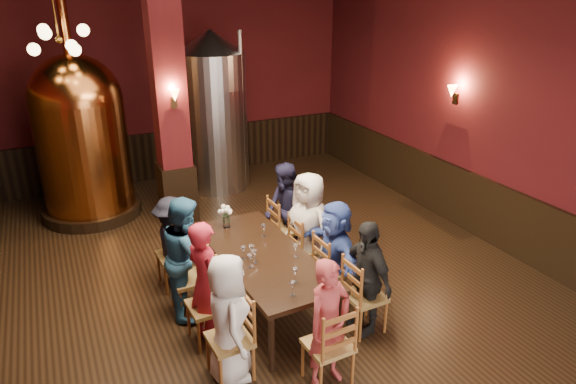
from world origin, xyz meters
name	(u,v)px	position (x,y,z in m)	size (l,w,h in m)	color
room	(250,130)	(0.00, 0.00, 2.25)	(10.00, 10.02, 4.50)	black
wainscot_right	(481,207)	(3.96, 0.00, 0.50)	(0.08, 9.90, 1.00)	black
wainscot_back	(166,155)	(0.00, 4.96, 0.50)	(7.90, 0.08, 1.00)	black
column	(169,91)	(-0.30, 2.80, 2.25)	(0.58, 0.58, 4.50)	#4B1013
pendant_cluster	(59,40)	(-1.80, 2.90, 3.10)	(0.90, 0.90, 1.70)	#A57226
sconce_wall	(456,94)	(3.90, 0.80, 2.20)	(0.20, 0.20, 0.36)	black
sconce_column	(173,97)	(-0.30, 2.50, 2.20)	(0.20, 0.20, 0.36)	black
dining_table	(262,258)	(0.00, -0.30, 0.69)	(1.10, 2.44, 0.75)	black
chair_0	(230,339)	(-0.81, -1.34, 0.46)	(0.46, 0.46, 0.92)	brown
person_0	(228,319)	(-0.81, -1.34, 0.71)	(0.69, 0.45, 1.42)	white
chair_1	(207,306)	(-0.84, -0.67, 0.46)	(0.46, 0.46, 0.92)	brown
person_1	(206,283)	(-0.84, -0.67, 0.76)	(0.55, 0.36, 1.51)	#B31E31
chair_2	(189,278)	(-0.87, -0.01, 0.46)	(0.46, 0.46, 0.92)	brown
person_2	(188,256)	(-0.87, -0.01, 0.77)	(0.75, 0.37, 1.54)	#275D83
chair_3	(174,255)	(-0.89, 0.66, 0.46)	(0.46, 0.46, 0.92)	brown
person_3	(173,243)	(-0.89, 0.66, 0.64)	(0.83, 0.48, 1.29)	black
chair_4	(365,295)	(0.89, -1.27, 0.46)	(0.46, 0.46, 0.92)	brown
person_4	(366,277)	(0.89, -1.27, 0.71)	(0.83, 0.35, 1.42)	black
chair_5	(334,269)	(0.86, -0.60, 0.46)	(0.46, 0.46, 0.92)	brown
person_5	(334,253)	(0.86, -0.60, 0.70)	(1.30, 0.41, 1.40)	#3853AA
chair_6	(308,248)	(0.83, 0.06, 0.46)	(0.46, 0.46, 0.92)	brown
person_6	(308,227)	(0.83, 0.06, 0.78)	(0.76, 0.49, 1.55)	silver
chair_7	(286,229)	(0.80, 0.73, 0.46)	(0.46, 0.46, 0.92)	brown
person_7	(286,212)	(0.80, 0.73, 0.74)	(0.72, 0.35, 1.47)	#1C1B36
chair_8	(328,345)	(0.06, -1.85, 0.46)	(0.46, 0.46, 0.92)	brown
person_8	(329,324)	(0.06, -1.85, 0.71)	(0.52, 0.34, 1.42)	#AD393C
copper_kettle	(82,136)	(-1.66, 3.63, 1.46)	(1.83, 1.83, 3.99)	black
steel_vessel	(214,112)	(0.81, 3.99, 1.54)	(1.55, 1.55, 3.09)	#B2B2B7
rose_vase	(226,213)	(-0.16, 0.60, 0.96)	(0.19, 0.19, 0.33)	white
wine_glass_0	(295,275)	(0.07, -1.07, 0.83)	(0.07, 0.07, 0.17)	white
wine_glass_1	(293,289)	(-0.07, -1.30, 0.83)	(0.07, 0.07, 0.17)	white
wine_glass_2	(264,230)	(0.20, 0.12, 0.83)	(0.07, 0.07, 0.17)	white
wine_glass_3	(250,261)	(-0.26, -0.55, 0.83)	(0.07, 0.07, 0.17)	white
wine_glass_4	(255,256)	(-0.17, -0.47, 0.83)	(0.07, 0.07, 0.17)	white
wine_glass_5	(296,251)	(0.33, -0.56, 0.83)	(0.07, 0.07, 0.17)	white
wine_glass_6	(251,252)	(-0.16, -0.34, 0.83)	(0.07, 0.07, 0.17)	white
wine_glass_7	(244,253)	(-0.26, -0.33, 0.83)	(0.07, 0.07, 0.17)	white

